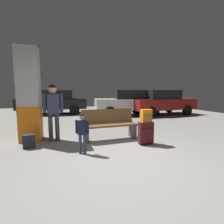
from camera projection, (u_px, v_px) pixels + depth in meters
ground_plane at (92, 125)px, 7.21m from camera, size 18.00×18.00×0.10m
structural_pillar at (29, 96)px, 4.68m from camera, size 0.57×0.57×2.62m
bench at (110, 124)px, 4.90m from camera, size 1.64×0.65×0.89m
suitcase at (146, 133)px, 4.41m from camera, size 0.39×0.24×0.60m
backpack_bright at (146, 116)px, 4.36m from camera, size 0.29×0.20×0.34m
child at (82, 129)px, 3.69m from camera, size 0.29×0.23×0.93m
adult at (53, 107)px, 4.63m from camera, size 0.54×0.25×1.60m
backpack_dark_floor at (29, 141)px, 4.15m from camera, size 0.30×0.23×0.34m
parked_car_side at (161, 102)px, 10.23m from camera, size 4.27×2.16×1.51m
parked_car_far at (53, 101)px, 10.58m from camera, size 4.10×1.81×1.51m
parked_car_near at (129, 102)px, 10.16m from camera, size 4.23×2.06×1.51m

